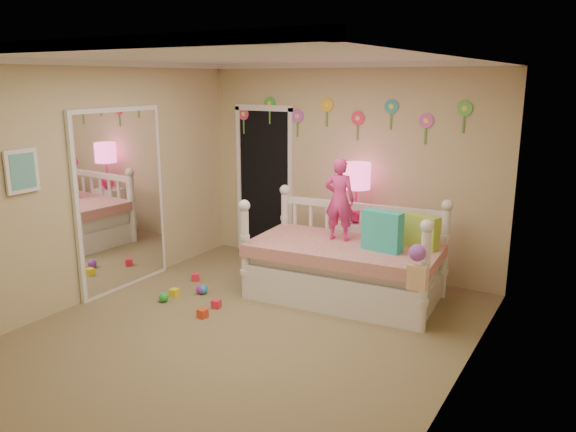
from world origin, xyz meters
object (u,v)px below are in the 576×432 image
Objects in this scene: daybed at (345,249)px; child at (340,199)px; table_lamp at (356,183)px; nightstand at (355,249)px.

child is at bearing 136.39° from daybed.
daybed is 2.85× the size of table_lamp.
child is 0.98m from nightstand.
child is (-0.13, 0.10, 0.53)m from daybed.
daybed is 0.96m from table_lamp.
child reaches higher than daybed.
table_lamp reaches higher than nightstand.
nightstand is (-0.07, 0.62, -0.76)m from child.
child is 0.62m from table_lamp.
daybed is 0.56m from child.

